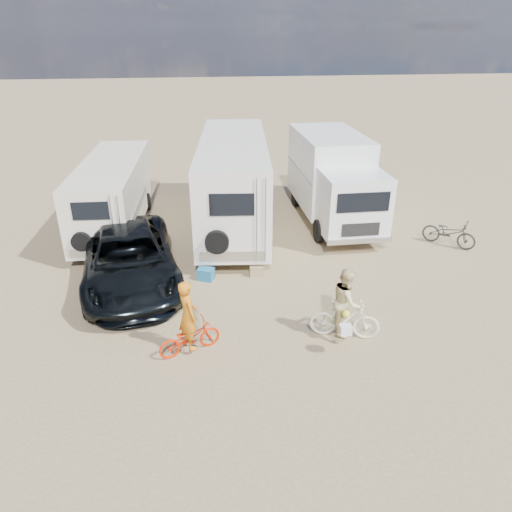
{
  "coord_description": "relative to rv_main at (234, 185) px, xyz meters",
  "views": [
    {
      "loc": [
        -1.79,
        -10.57,
        7.34
      ],
      "look_at": [
        -0.19,
        1.72,
        1.3
      ],
      "focal_mm": 33.2,
      "sensor_mm": 36.0,
      "label": 1
    }
  ],
  "objects": [
    {
      "name": "bike_man",
      "position": [
        -1.82,
        -8.06,
        -1.32
      ],
      "size": [
        1.69,
        1.11,
        0.84
      ],
      "primitive_type": "imported",
      "rotation": [
        0.0,
        0.0,
        1.95
      ],
      "color": "red",
      "rests_on": "ground"
    },
    {
      "name": "rider_man",
      "position": [
        -1.82,
        -8.06,
        -0.83
      ],
      "size": [
        0.65,
        0.78,
        1.82
      ],
      "primitive_type": "imported",
      "rotation": [
        0.0,
        0.0,
        1.95
      ],
      "color": "#C86D12",
      "rests_on": "ground"
    },
    {
      "name": "bike_parked",
      "position": [
        7.66,
        -2.86,
        -1.24
      ],
      "size": [
        1.86,
        1.81,
        1.01
      ],
      "primitive_type": "imported",
      "rotation": [
        0.0,
        0.0,
        0.81
      ],
      "color": "#242724",
      "rests_on": "ground"
    },
    {
      "name": "rv_left",
      "position": [
        -4.67,
        0.36,
        -0.39
      ],
      "size": [
        2.38,
        7.25,
        2.71
      ],
      "primitive_type": null,
      "rotation": [
        0.0,
        0.0,
        -0.04
      ],
      "color": "beige",
      "rests_on": "ground"
    },
    {
      "name": "rider_woman",
      "position": [
        2.15,
        -7.94,
        -0.83
      ],
      "size": [
        0.92,
        1.05,
        1.82
      ],
      "primitive_type": "imported",
      "rotation": [
        0.0,
        0.0,
        1.27
      ],
      "color": "#D7C588",
      "rests_on": "ground"
    },
    {
      "name": "cooler",
      "position": [
        -1.31,
        -4.36,
        -1.55
      ],
      "size": [
        0.59,
        0.52,
        0.39
      ],
      "primitive_type": "cube",
      "rotation": [
        0.0,
        0.0,
        -0.41
      ],
      "color": "#1C5D88",
      "rests_on": "ground"
    },
    {
      "name": "ground",
      "position": [
        0.35,
        -7.22,
        -1.74
      ],
      "size": [
        140.0,
        140.0,
        0.0
      ],
      "primitive_type": "plane",
      "color": "#947D58",
      "rests_on": "ground"
    },
    {
      "name": "bike_woman",
      "position": [
        2.15,
        -7.94,
        -1.2
      ],
      "size": [
        1.87,
        1.02,
        1.08
      ],
      "primitive_type": "imported",
      "rotation": [
        0.0,
        0.0,
        1.27
      ],
      "color": "beige",
      "rests_on": "ground"
    },
    {
      "name": "box_truck",
      "position": [
        4.08,
        0.07,
        -0.03
      ],
      "size": [
        2.51,
        6.7,
        3.43
      ],
      "primitive_type": null,
      "rotation": [
        0.0,
        0.0,
        0.01
      ],
      "color": "silver",
      "rests_on": "ground"
    },
    {
      "name": "dark_suv",
      "position": [
        -3.64,
        -4.25,
        -0.9
      ],
      "size": [
        3.72,
        6.43,
        1.68
      ],
      "primitive_type": "imported",
      "rotation": [
        0.0,
        0.0,
        0.16
      ],
      "color": "black",
      "rests_on": "ground"
    },
    {
      "name": "crate",
      "position": [
        0.34,
        -4.22,
        -1.57
      ],
      "size": [
        0.45,
        0.45,
        0.35
      ],
      "primitive_type": "cube",
      "rotation": [
        0.0,
        0.0,
        -0.05
      ],
      "color": "olive",
      "rests_on": "ground"
    },
    {
      "name": "rv_main",
      "position": [
        0.0,
        0.0,
        0.0
      ],
      "size": [
        3.31,
        8.81,
        3.48
      ],
      "primitive_type": null,
      "rotation": [
        0.0,
        0.0,
        -0.1
      ],
      "color": "silver",
      "rests_on": "ground"
    }
  ]
}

